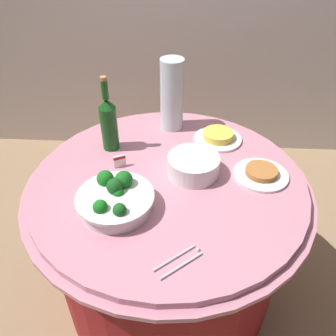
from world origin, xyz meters
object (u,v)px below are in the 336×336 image
Objects in this scene: serving_tongs at (180,261)px; food_plate_peanuts at (261,173)px; label_placard_front at (120,161)px; food_plate_fried_egg at (218,137)px; broccoli_bowl at (115,199)px; wine_bottle at (109,122)px; decorative_fruit_vase at (172,97)px; plate_stack at (193,165)px.

food_plate_peanuts is (0.31, 0.44, 0.01)m from serving_tongs.
serving_tongs is 0.69× the size of food_plate_peanuts.
food_plate_fried_egg is at bearing 28.64° from label_placard_front.
broccoli_bowl is 0.24m from label_placard_front.
wine_bottle is 0.18m from label_placard_front.
broccoli_bowl reaches higher than label_placard_front.
food_plate_peanuts is (0.38, -0.37, -0.15)m from decorative_fruit_vase.
decorative_fruit_vase is at bearing 135.91° from food_plate_peanuts.
decorative_fruit_vase is at bearing 106.16° from plate_stack.
food_plate_peanuts is at bearing -0.47° from plate_stack.
wine_bottle is 6.11× the size of label_placard_front.
broccoli_bowl is at bearing -158.90° from food_plate_peanuts.
plate_stack reaches higher than food_plate_peanuts.
decorative_fruit_vase is 0.55m from food_plate_peanuts.
broccoli_bowl is at bearing -106.53° from decorative_fruit_vase.
food_plate_fried_egg is at bearing -26.30° from decorative_fruit_vase.
food_plate_fried_egg is (0.12, 0.26, -0.02)m from plate_stack.
plate_stack is 0.31m from label_placard_front.
label_placard_front is at bearing -65.84° from wine_bottle.
label_placard_front is at bearing 96.37° from broccoli_bowl.
food_plate_fried_egg is 0.48m from label_placard_front.
decorative_fruit_vase is (0.17, 0.58, 0.12)m from broccoli_bowl.
label_placard_front is at bearing -151.36° from food_plate_fried_egg.
serving_tongs is at bearing -125.56° from food_plate_peanuts.
food_plate_fried_egg reaches higher than food_plate_peanuts.
decorative_fruit_vase reaches higher than food_plate_fried_egg.
decorative_fruit_vase is at bearing 59.54° from label_placard_front.
plate_stack reaches higher than label_placard_front.
food_plate_peanuts is 0.58m from label_placard_front.
serving_tongs is (-0.04, -0.44, -0.04)m from plate_stack.
decorative_fruit_vase reaches higher than food_plate_peanuts.
wine_bottle is (-0.37, 0.17, 0.09)m from plate_stack.
food_plate_fried_egg is at bearing 65.76° from plate_stack.
serving_tongs is 0.54m from label_placard_front.
broccoli_bowl is 0.33m from serving_tongs.
label_placard_front reaches higher than food_plate_fried_egg.
wine_bottle reaches higher than broccoli_bowl.
serving_tongs is at bearing -95.13° from plate_stack.
serving_tongs is at bearing -102.54° from food_plate_fried_egg.
plate_stack is 0.41m from wine_bottle.
wine_bottle reaches higher than plate_stack.
serving_tongs is at bearing -60.35° from label_placard_front.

